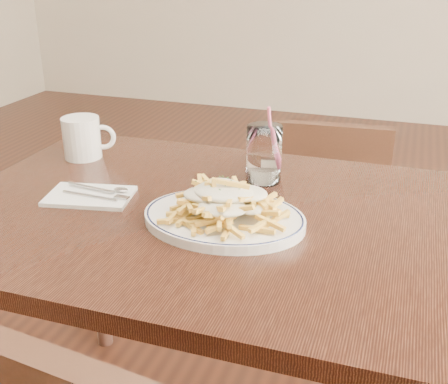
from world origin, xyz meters
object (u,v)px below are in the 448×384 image
(loaded_fries, at_px, (224,197))
(coffee_mug, at_px, (83,138))
(fries_plate, at_px, (224,218))
(table, at_px, (222,244))
(chair_far, at_px, (329,212))
(water_glass, at_px, (264,157))

(loaded_fries, height_order, coffee_mug, coffee_mug)
(loaded_fries, relative_size, coffee_mug, 1.85)
(fries_plate, distance_m, loaded_fries, 0.05)
(table, height_order, loaded_fries, loaded_fries)
(chair_far, xyz_separation_m, coffee_mug, (-0.59, -0.52, 0.37))
(loaded_fries, bearing_deg, fries_plate, 180.00)
(table, xyz_separation_m, chair_far, (0.14, 0.72, -0.23))
(fries_plate, bearing_deg, loaded_fries, 0.00)
(water_glass, height_order, coffee_mug, water_glass)
(chair_far, distance_m, fries_plate, 0.85)
(water_glass, relative_size, coffee_mug, 1.38)
(table, height_order, chair_far, chair_far)
(table, distance_m, loaded_fries, 0.15)
(table, xyz_separation_m, fries_plate, (0.02, -0.05, 0.09))
(fries_plate, height_order, coffee_mug, coffee_mug)
(loaded_fries, bearing_deg, water_glass, 86.14)
(fries_plate, relative_size, loaded_fries, 1.54)
(chair_far, xyz_separation_m, fries_plate, (-0.11, -0.78, 0.32))
(chair_far, bearing_deg, coffee_mug, -138.71)
(table, bearing_deg, chair_far, 79.32)
(coffee_mug, bearing_deg, water_glass, -0.86)
(coffee_mug, bearing_deg, loaded_fries, -27.89)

